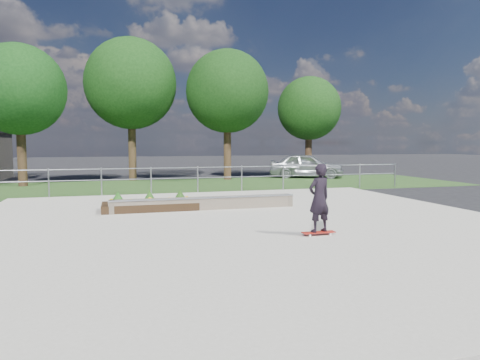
{
  "coord_description": "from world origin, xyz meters",
  "views": [
    {
      "loc": [
        -3.34,
        -10.85,
        2.22
      ],
      "look_at": [
        0.2,
        1.5,
        1.1
      ],
      "focal_mm": 32.0,
      "sensor_mm": 36.0,
      "label": 1
    }
  ],
  "objects_px": {
    "skateboarder": "(319,198)",
    "parked_car": "(306,166)",
    "grind_ledge": "(205,203)",
    "planter_bed": "(150,204)"
  },
  "relations": [
    {
      "from": "skateboarder",
      "to": "parked_car",
      "type": "relative_size",
      "value": 0.37
    },
    {
      "from": "grind_ledge",
      "to": "planter_bed",
      "type": "distance_m",
      "value": 1.77
    },
    {
      "from": "grind_ledge",
      "to": "planter_bed",
      "type": "bearing_deg",
      "value": 165.41
    },
    {
      "from": "planter_bed",
      "to": "skateboarder",
      "type": "xyz_separation_m",
      "value": [
        3.51,
        -5.0,
        0.69
      ]
    },
    {
      "from": "skateboarder",
      "to": "parked_car",
      "type": "distance_m",
      "value": 17.27
    },
    {
      "from": "grind_ledge",
      "to": "planter_bed",
      "type": "relative_size",
      "value": 2.0
    },
    {
      "from": "planter_bed",
      "to": "skateboarder",
      "type": "bearing_deg",
      "value": -54.94
    },
    {
      "from": "skateboarder",
      "to": "parked_car",
      "type": "height_order",
      "value": "skateboarder"
    },
    {
      "from": "grind_ledge",
      "to": "parked_car",
      "type": "distance_m",
      "value": 14.27
    },
    {
      "from": "planter_bed",
      "to": "parked_car",
      "type": "bearing_deg",
      "value": 45.83
    }
  ]
}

